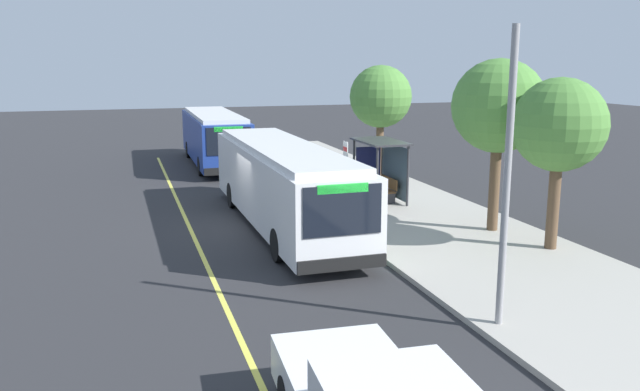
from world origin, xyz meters
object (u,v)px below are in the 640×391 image
Objects in this scene: route_sign_post at (346,168)px; transit_bus_main at (283,183)px; transit_bus_second at (214,136)px; waiting_bench at (385,189)px; pedestrian_commuter at (353,180)px.

transit_bus_main is at bearing -80.76° from route_sign_post.
transit_bus_second is (-14.74, -0.27, -0.00)m from transit_bus_main.
route_sign_post is at bearing 99.24° from transit_bus_main.
transit_bus_second is 6.78× the size of waiting_bench.
transit_bus_main is at bearing -63.03° from waiting_bench.
transit_bus_second is 6.42× the size of pedestrian_commuter.
transit_bus_second is at bearing -178.94° from transit_bus_main.
pedestrian_commuter reaches higher than waiting_bench.
waiting_bench is at bearing 130.37° from route_sign_post.
transit_bus_main is 1.15× the size of transit_bus_second.
waiting_bench is 1.63m from pedestrian_commuter.
transit_bus_main reaches higher than waiting_bench.
waiting_bench is 3.54m from route_sign_post.
waiting_bench is (12.22, 5.23, -0.98)m from transit_bus_second.
waiting_bench is at bearing 23.18° from transit_bus_second.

